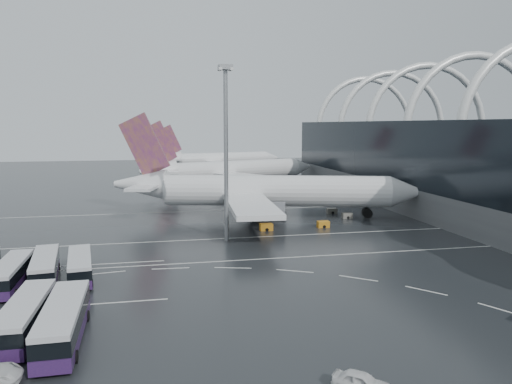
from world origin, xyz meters
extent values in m
plane|color=black|center=(0.00, 0.00, 0.00)|extent=(420.00, 420.00, 0.00)
cube|color=#535658|center=(62.00, 20.00, 3.00)|extent=(42.00, 160.00, 6.00)
torus|color=white|center=(58.00, 28.00, 18.00)|extent=(33.80, 1.80, 33.80)
torus|color=white|center=(58.00, 47.00, 18.00)|extent=(33.80, 1.80, 33.80)
torus|color=white|center=(58.00, 66.00, 18.00)|extent=(33.80, 1.80, 33.80)
torus|color=white|center=(58.00, 85.00, 18.00)|extent=(33.80, 1.80, 33.80)
cube|color=silver|center=(0.00, -2.00, 0.01)|extent=(120.00, 0.25, 0.01)
cube|color=silver|center=(0.00, 12.00, 0.01)|extent=(120.00, 0.25, 0.01)
cube|color=silver|center=(0.00, 40.00, 0.01)|extent=(120.00, 0.25, 0.01)
cube|color=silver|center=(-24.00, -16.00, 0.01)|extent=(28.00, 0.25, 0.01)
cube|color=silver|center=(-24.00, 0.00, 0.01)|extent=(28.00, 0.25, 0.01)
cylinder|color=white|center=(13.77, 28.89, 5.63)|extent=(46.07, 18.63, 6.40)
cone|color=white|center=(39.12, 21.75, 5.63)|extent=(8.10, 7.95, 6.40)
cone|color=white|center=(-13.71, 36.62, 6.73)|extent=(12.35, 9.15, 6.40)
cube|color=#5C1B73|center=(-12.65, 36.32, 14.89)|extent=(10.41, 3.51, 13.56)
cube|color=white|center=(-11.59, 36.02, 6.73)|extent=(10.16, 20.46, 0.55)
cube|color=white|center=(5.79, 16.81, 4.96)|extent=(9.49, 28.02, 0.88)
cube|color=white|center=(13.26, 43.35, 4.96)|extent=(19.66, 28.00, 0.88)
cylinder|color=slate|center=(10.02, 19.63, 2.98)|extent=(6.86, 5.25, 3.75)
cylinder|color=slate|center=(15.40, 38.74, 2.98)|extent=(6.86, 5.25, 3.75)
cube|color=black|center=(9.52, 30.08, 1.21)|extent=(14.65, 10.38, 2.43)
cylinder|color=white|center=(14.81, 80.57, 5.27)|extent=(41.41, 19.08, 6.00)
cone|color=white|center=(37.49, 88.27, 5.27)|extent=(7.80, 7.67, 6.00)
cone|color=white|center=(-9.83, 72.21, 6.31)|extent=(11.72, 9.00, 6.00)
cube|color=#5C1B73|center=(-8.85, 72.54, 13.96)|extent=(9.63, 3.79, 12.71)
cube|color=white|center=(-7.87, 72.88, 6.31)|extent=(10.39, 19.12, 0.52)
cube|color=white|center=(15.04, 67.00, 4.65)|extent=(19.44, 25.92, 0.83)
cube|color=white|center=(6.74, 91.49, 4.65)|extent=(10.23, 26.53, 0.83)
cylinder|color=slate|center=(16.82, 71.43, 2.79)|extent=(6.52, 5.16, 3.52)
cylinder|color=slate|center=(10.84, 89.06, 2.79)|extent=(6.52, 5.16, 3.52)
cube|color=black|center=(10.89, 79.24, 1.14)|extent=(13.88, 10.26, 2.28)
cylinder|color=white|center=(18.16, 133.93, 4.98)|extent=(38.18, 14.97, 5.66)
cone|color=white|center=(39.38, 139.41, 4.98)|extent=(7.09, 6.95, 5.66)
cone|color=white|center=(-4.95, 127.97, 5.96)|extent=(10.87, 7.92, 5.66)
cube|color=#5C1B73|center=(-4.00, 128.21, 13.18)|extent=(9.26, 2.92, 12.01)
cube|color=white|center=(-3.05, 128.46, 5.96)|extent=(8.65, 18.12, 0.49)
cube|color=white|center=(17.43, 121.14, 4.39)|extent=(17.00, 24.90, 0.78)
cube|color=white|center=(11.33, 144.78, 4.39)|extent=(7.88, 24.69, 0.78)
cylinder|color=slate|center=(19.41, 125.18, 2.64)|extent=(6.03, 4.56, 3.32)
cylinder|color=slate|center=(15.02, 142.20, 2.64)|extent=(6.03, 4.56, 3.32)
cube|color=black|center=(14.38, 132.96, 1.07)|extent=(12.91, 8.98, 2.15)
cube|color=#291544|center=(-28.04, -8.04, 0.86)|extent=(2.89, 12.47, 1.05)
cube|color=black|center=(-28.04, -8.04, 2.01)|extent=(2.95, 12.22, 1.24)
cube|color=#BCBCC1|center=(-28.04, -8.04, 2.85)|extent=(2.89, 12.47, 0.43)
cylinder|color=black|center=(-26.67, -12.01, 0.48)|extent=(0.34, 0.96, 0.96)
cylinder|color=black|center=(-26.75, -4.05, 0.48)|extent=(0.34, 0.96, 0.96)
cylinder|color=black|center=(-29.41, -4.07, 0.48)|extent=(0.34, 0.96, 0.96)
cube|color=#291544|center=(-24.58, -6.16, 0.88)|extent=(4.42, 12.91, 1.07)
cube|color=black|center=(-24.58, -6.16, 2.04)|extent=(4.44, 12.67, 1.27)
cube|color=#BCBCC1|center=(-24.58, -6.16, 2.90)|extent=(4.42, 12.91, 0.44)
cylinder|color=black|center=(-22.72, -10.00, 0.49)|extent=(0.46, 1.01, 0.97)
cylinder|color=black|center=(-25.40, -10.34, 0.49)|extent=(0.46, 1.01, 0.97)
cylinder|color=black|center=(-23.75, -1.97, 0.49)|extent=(0.46, 1.01, 0.97)
cylinder|color=black|center=(-26.44, -2.31, 0.49)|extent=(0.46, 1.01, 0.97)
cube|color=#291544|center=(-20.48, -6.15, 0.83)|extent=(4.20, 12.27, 1.02)
cube|color=black|center=(-20.48, -6.15, 1.94)|extent=(4.22, 12.04, 1.20)
cube|color=#BCBCC1|center=(-20.48, -6.15, 2.75)|extent=(4.20, 12.27, 0.42)
cylinder|color=black|center=(-18.71, -9.80, 0.46)|extent=(0.44, 0.96, 0.92)
cylinder|color=black|center=(-21.27, -10.13, 0.46)|extent=(0.44, 0.96, 0.92)
cylinder|color=black|center=(-19.70, -2.17, 0.46)|extent=(0.44, 0.96, 0.92)
cylinder|color=black|center=(-22.25, -2.50, 0.46)|extent=(0.44, 0.96, 0.92)
cube|color=#291544|center=(-23.05, -22.90, 0.90)|extent=(3.14, 13.09, 1.10)
cube|color=black|center=(-23.05, -22.90, 2.11)|extent=(3.19, 12.83, 1.30)
cube|color=#BCBCC1|center=(-23.05, -22.90, 2.98)|extent=(3.14, 13.09, 0.45)
cylinder|color=black|center=(-21.73, -27.10, 0.50)|extent=(0.37, 1.01, 1.00)
cylinder|color=black|center=(-21.58, -18.75, 0.50)|extent=(0.37, 1.01, 1.00)
cylinder|color=black|center=(-24.38, -18.71, 0.50)|extent=(0.37, 1.01, 1.00)
cube|color=#291544|center=(-19.38, -25.22, 0.97)|extent=(3.33, 13.99, 1.18)
cube|color=black|center=(-19.38, -25.22, 2.25)|extent=(3.38, 13.72, 1.39)
cube|color=#BCBCC1|center=(-19.38, -25.22, 3.19)|extent=(3.33, 13.99, 0.48)
cylinder|color=black|center=(-17.81, -29.66, 0.54)|extent=(0.39, 1.08, 1.07)
cylinder|color=black|center=(-20.80, -29.71, 0.54)|extent=(0.39, 1.08, 1.07)
cylinder|color=black|center=(-17.95, -20.74, 0.54)|extent=(0.39, 1.08, 1.07)
cylinder|color=black|center=(-20.94, -20.79, 0.54)|extent=(0.39, 1.08, 1.07)
imported|color=silver|center=(3.08, -38.44, 0.72)|extent=(4.34, 3.98, 1.44)
cylinder|color=gray|center=(0.58, 10.40, 13.95)|extent=(0.70, 0.70, 27.89)
cube|color=gray|center=(0.58, 10.40, 28.19)|extent=(2.19, 2.19, 0.80)
cube|color=white|center=(0.58, 10.40, 27.89)|extent=(1.99, 1.99, 0.40)
cube|color=orange|center=(19.95, 17.36, 0.60)|extent=(2.20, 1.30, 1.20)
cube|color=slate|center=(26.75, 31.02, 0.59)|extent=(2.17, 1.28, 1.19)
cube|color=orange|center=(8.84, 16.91, 0.63)|extent=(2.31, 1.37, 1.26)
cube|color=slate|center=(27.89, 25.15, 0.56)|extent=(2.07, 1.22, 1.13)
cube|color=orange|center=(11.24, 31.82, 0.53)|extent=(1.94, 1.15, 1.06)
camera|label=1|loc=(-11.36, -69.99, 19.15)|focal=35.00mm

